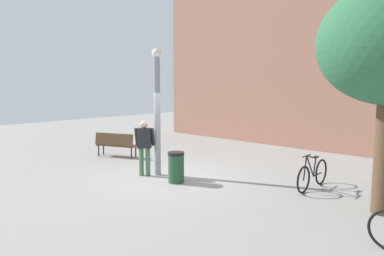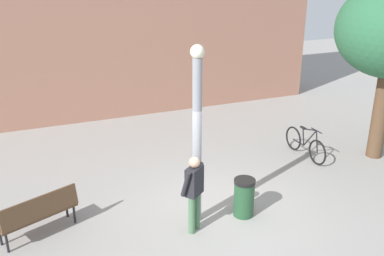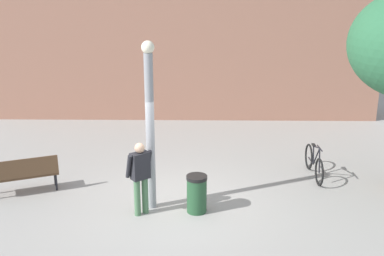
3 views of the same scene
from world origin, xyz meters
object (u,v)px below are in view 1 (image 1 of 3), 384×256
(lamppost, at_px, (157,108))
(bicycle_black, at_px, (313,175))
(trash_bin, at_px, (176,167))
(park_bench, at_px, (116,143))
(person_by_lamppost, at_px, (144,144))

(lamppost, relative_size, bicycle_black, 2.10)
(trash_bin, bearing_deg, park_bench, 168.05)
(lamppost, bearing_deg, bicycle_black, 23.89)
(lamppost, bearing_deg, park_bench, 168.01)
(lamppost, distance_m, bicycle_black, 4.78)
(park_bench, distance_m, bicycle_black, 7.35)
(park_bench, relative_size, trash_bin, 1.91)
(person_by_lamppost, distance_m, trash_bin, 1.34)
(park_bench, bearing_deg, trash_bin, -11.95)
(lamppost, relative_size, park_bench, 2.29)
(park_bench, relative_size, bicycle_black, 0.92)
(person_by_lamppost, xyz_separation_m, trash_bin, (1.23, 0.13, -0.53))
(person_by_lamppost, bearing_deg, trash_bin, 5.98)
(lamppost, xyz_separation_m, park_bench, (-3.15, 0.67, -1.49))
(park_bench, bearing_deg, lamppost, -11.99)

